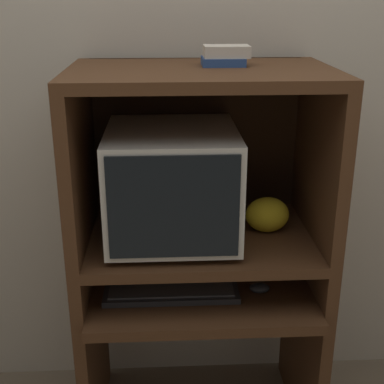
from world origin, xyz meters
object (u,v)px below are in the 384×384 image
(mouse, at_px, (260,288))
(book_stack, at_px, (225,56))
(snack_bag, at_px, (267,215))
(keyboard, at_px, (171,291))
(crt_monitor, at_px, (172,183))

(mouse, relative_size, book_stack, 0.47)
(snack_bag, distance_m, book_stack, 0.56)
(keyboard, distance_m, book_stack, 0.80)
(mouse, height_order, book_stack, book_stack)
(keyboard, relative_size, snack_bag, 3.01)
(mouse, distance_m, book_stack, 0.79)
(snack_bag, bearing_deg, crt_monitor, -175.57)
(keyboard, height_order, snack_bag, snack_bag)
(crt_monitor, xyz_separation_m, snack_bag, (0.33, 0.03, -0.13))
(keyboard, bearing_deg, snack_bag, 18.22)
(keyboard, xyz_separation_m, book_stack, (0.18, 0.15, 0.76))
(crt_monitor, distance_m, mouse, 0.47)
(keyboard, relative_size, book_stack, 3.03)
(keyboard, relative_size, mouse, 6.50)
(crt_monitor, relative_size, mouse, 6.58)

